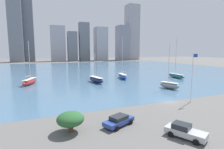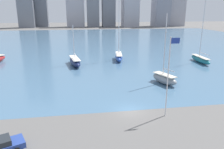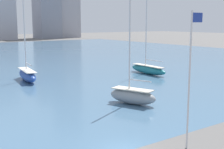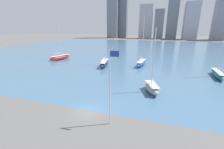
# 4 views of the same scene
# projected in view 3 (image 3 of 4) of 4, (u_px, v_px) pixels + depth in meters

# --- Properties ---
(flag_pole) EXTENTS (1.24, 0.14, 10.40)m
(flag_pole) POSITION_uv_depth(u_px,v_px,m) (190.00, 75.00, 23.13)
(flag_pole) COLOR silver
(flag_pole) RESTS_ON ground_plane
(sailboat_teal) EXTENTS (2.17, 9.65, 16.30)m
(sailboat_teal) POSITION_uv_depth(u_px,v_px,m) (148.00, 69.00, 58.73)
(sailboat_teal) COLOR #1E757F
(sailboat_teal) RESTS_ON harbor_water
(sailboat_gray) EXTENTS (4.08, 6.36, 12.95)m
(sailboat_gray) POSITION_uv_depth(u_px,v_px,m) (132.00, 95.00, 36.86)
(sailboat_gray) COLOR gray
(sailboat_gray) RESTS_ON harbor_water
(sailboat_blue) EXTENTS (3.26, 9.18, 16.41)m
(sailboat_blue) POSITION_uv_depth(u_px,v_px,m) (27.00, 75.00, 51.56)
(sailboat_blue) COLOR #284CA8
(sailboat_blue) RESTS_ON harbor_water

